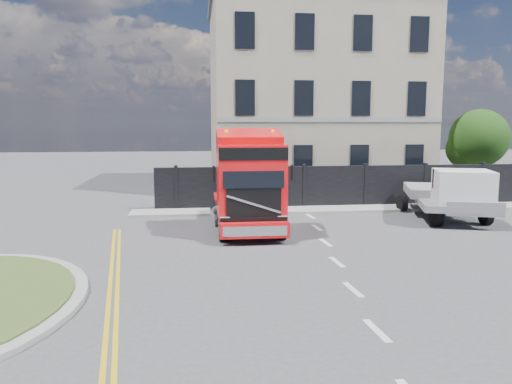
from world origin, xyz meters
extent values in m
plane|color=#424244|center=(0.00, 0.00, 0.00)|extent=(120.00, 120.00, 0.00)
cube|color=black|center=(6.00, 9.00, 1.00)|extent=(18.00, 0.25, 2.00)
cube|color=silver|center=(14.50, 9.00, 1.00)|extent=(2.60, 0.12, 2.00)
cube|color=#B1AA8D|center=(6.00, 16.50, 5.50)|extent=(12.00, 10.00, 11.00)
cube|color=#504F55|center=(6.00, 16.50, 11.25)|extent=(12.30, 10.30, 0.50)
cylinder|color=#382619|center=(14.50, 12.00, 1.20)|extent=(0.24, 0.24, 2.40)
sphere|color=#17330F|center=(14.50, 12.00, 3.20)|extent=(3.20, 3.20, 3.20)
sphere|color=#17330F|center=(14.00, 12.40, 2.60)|extent=(2.20, 2.20, 2.20)
cube|color=gray|center=(6.00, 8.10, 0.06)|extent=(20.00, 1.60, 0.12)
cube|color=black|center=(0.84, 5.00, 0.69)|extent=(2.31, 5.83, 0.41)
cube|color=red|center=(0.83, 3.39, 1.98)|extent=(2.33, 2.42, 2.58)
cube|color=red|center=(0.84, 4.35, 3.04)|extent=(2.31, 0.85, 1.29)
cube|color=black|center=(0.82, 2.21, 2.35)|extent=(2.03, 0.07, 0.97)
cube|color=red|center=(0.81, 1.91, 0.51)|extent=(2.31, 0.34, 0.51)
cylinder|color=black|center=(-0.17, 2.66, 0.48)|extent=(0.30, 0.96, 0.96)
cylinder|color=gray|center=(-0.17, 2.66, 0.48)|extent=(0.34, 0.53, 0.53)
cylinder|color=black|center=(1.82, 2.64, 0.48)|extent=(0.30, 0.96, 0.96)
cylinder|color=gray|center=(1.82, 2.64, 0.48)|extent=(0.34, 0.53, 0.53)
cylinder|color=black|center=(-0.14, 5.93, 0.48)|extent=(0.30, 0.96, 0.96)
cylinder|color=gray|center=(-0.14, 5.93, 0.48)|extent=(0.34, 0.53, 0.53)
cylinder|color=black|center=(1.85, 5.91, 0.48)|extent=(0.30, 0.96, 0.96)
cylinder|color=gray|center=(1.85, 5.91, 0.48)|extent=(0.34, 0.53, 0.53)
cylinder|color=black|center=(-0.13, 7.04, 0.48)|extent=(0.30, 0.96, 0.96)
cylinder|color=gray|center=(-0.13, 7.04, 0.48)|extent=(0.34, 0.53, 0.53)
cylinder|color=black|center=(1.86, 7.02, 0.48)|extent=(0.30, 0.96, 0.96)
cylinder|color=gray|center=(1.86, 7.02, 0.48)|extent=(0.34, 0.53, 0.53)
cube|color=gray|center=(9.29, 5.83, 0.77)|extent=(3.56, 5.63, 0.27)
cube|color=silver|center=(9.29, 4.18, 1.48)|extent=(2.57, 2.50, 1.42)
cylinder|color=black|center=(8.25, 4.18, 0.38)|extent=(0.27, 0.77, 0.77)
cylinder|color=black|center=(10.33, 4.18, 0.38)|extent=(0.27, 0.77, 0.77)
cylinder|color=black|center=(8.25, 7.47, 0.38)|extent=(0.27, 0.77, 0.77)
cylinder|color=black|center=(10.33, 7.47, 0.38)|extent=(0.27, 0.77, 0.77)
camera|label=1|loc=(-1.04, -14.07, 3.97)|focal=35.00mm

